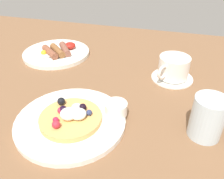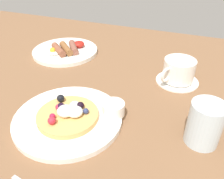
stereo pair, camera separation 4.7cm
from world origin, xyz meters
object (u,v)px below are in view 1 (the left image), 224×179
at_px(pancake_plate, 71,121).
at_px(coffee_saucer, 172,77).
at_px(water_glass, 208,118).
at_px(syrup_ramekin, 116,108).
at_px(coffee_cup, 174,67).
at_px(breakfast_plate, 57,53).

height_order(pancake_plate, coffee_saucer, pancake_plate).
bearing_deg(water_glass, pancake_plate, -170.90).
bearing_deg(water_glass, coffee_saucer, 109.94).
relative_size(coffee_saucer, water_glass, 1.30).
distance_m(syrup_ramekin, coffee_cup, 0.25).
relative_size(coffee_saucer, coffee_cup, 1.10).
relative_size(pancake_plate, breakfast_plate, 1.07).
bearing_deg(syrup_ramekin, water_glass, -0.07).
bearing_deg(breakfast_plate, water_glass, -29.35).
distance_m(coffee_saucer, coffee_cup, 0.04).
bearing_deg(syrup_ramekin, coffee_cup, 62.60).
xyz_separation_m(syrup_ramekin, coffee_cup, (0.11, 0.22, 0.01)).
relative_size(pancake_plate, water_glass, 2.66).
bearing_deg(coffee_cup, water_glass, -69.77).
xyz_separation_m(coffee_saucer, water_glass, (0.08, -0.22, 0.04)).
bearing_deg(syrup_ramekin, breakfast_plate, 137.05).
height_order(coffee_cup, water_glass, water_glass).
bearing_deg(coffee_cup, coffee_saucer, 59.32).
xyz_separation_m(breakfast_plate, coffee_cup, (0.41, -0.06, 0.03)).
bearing_deg(syrup_ramekin, pancake_plate, -153.69).
height_order(breakfast_plate, coffee_cup, coffee_cup).
distance_m(breakfast_plate, water_glass, 0.57).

